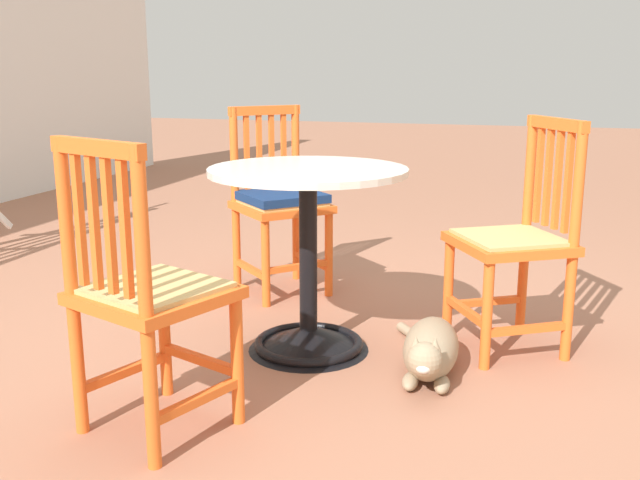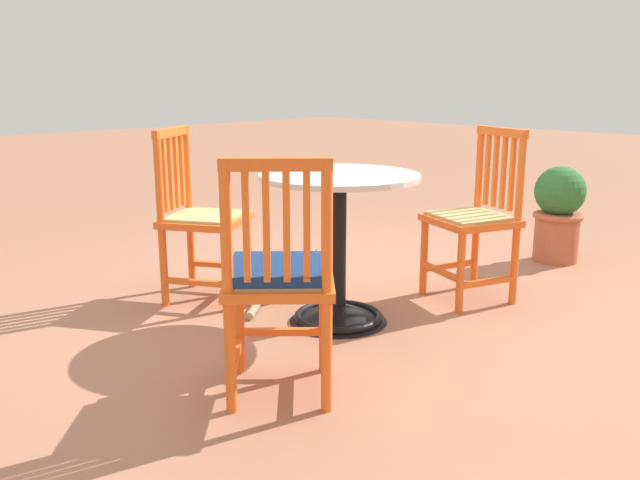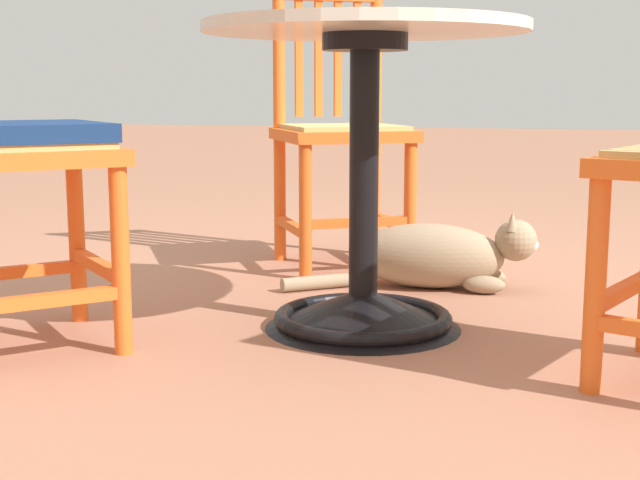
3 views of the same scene
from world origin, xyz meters
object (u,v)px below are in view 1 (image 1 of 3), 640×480
object	(u,v)px
orange_chair_tucked_in	(516,243)
orange_chair_at_corner	(279,203)
tabby_cat	(430,351)
cafe_table	(308,281)
orange_chair_by_planter	(147,297)

from	to	relation	value
orange_chair_tucked_in	orange_chair_at_corner	size ratio (longest dim) A/B	1.00
orange_chair_tucked_in	tabby_cat	bearing A→B (deg)	144.39
cafe_table	tabby_cat	world-z (taller)	cafe_table
orange_chair_by_planter	orange_chair_at_corner	world-z (taller)	same
orange_chair_by_planter	orange_chair_tucked_in	xyz separation A→B (m)	(1.03, -1.02, 0.00)
tabby_cat	orange_chair_tucked_in	bearing A→B (deg)	-35.61
cafe_table	tabby_cat	size ratio (longest dim) A/B	1.06
cafe_table	tabby_cat	distance (m)	0.55
orange_chair_tucked_in	tabby_cat	xyz separation A→B (m)	(-0.38, 0.27, -0.34)
cafe_table	orange_chair_tucked_in	xyz separation A→B (m)	(0.26, -0.77, 0.15)
cafe_table	orange_chair_at_corner	xyz separation A→B (m)	(0.71, 0.38, 0.16)
cafe_table	orange_chair_at_corner	bearing A→B (deg)	27.83
orange_chair_tucked_in	tabby_cat	world-z (taller)	orange_chair_tucked_in
tabby_cat	orange_chair_at_corner	bearing A→B (deg)	46.48
orange_chair_by_planter	tabby_cat	xyz separation A→B (m)	(0.66, -0.75, -0.34)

